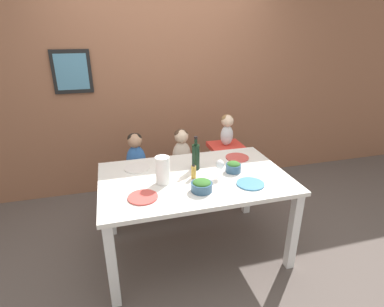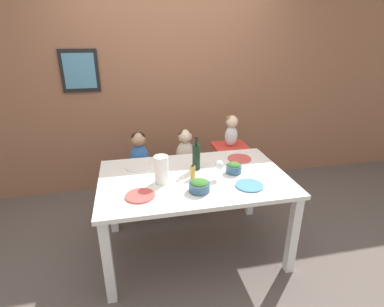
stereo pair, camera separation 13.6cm
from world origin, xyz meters
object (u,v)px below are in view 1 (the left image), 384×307
person_child_left (136,153)px  dinner_plate_front_right (250,184)px  chair_right_highchair (226,157)px  wine_glass_near (220,165)px  chair_far_left (138,180)px  person_baby_right (227,127)px  paper_towel_roll (163,170)px  dinner_plate_back_left (137,168)px  dinner_plate_back_right (237,157)px  salad_bowl_large (202,185)px  chair_far_center (182,175)px  salad_bowl_small (233,167)px  person_child_center (182,149)px  wine_bottle (196,156)px  dinner_plate_front_left (143,197)px

person_child_left → dinner_plate_front_right: bearing=-50.7°
chair_right_highchair → wine_glass_near: 0.94m
chair_far_left → person_child_left: 0.31m
person_baby_right → paper_towel_roll: bearing=-137.5°
dinner_plate_back_left → dinner_plate_back_right: same height
wine_glass_near → salad_bowl_large: wine_glass_near is taller
chair_far_center → salad_bowl_small: salad_bowl_small is taller
chair_far_center → wine_glass_near: bearing=-80.6°
person_child_center → wine_glass_near: (0.13, -0.81, 0.15)m
chair_far_center → salad_bowl_small: 0.88m
wine_bottle → dinner_plate_front_right: (0.34, -0.39, -0.12)m
person_child_center → salad_bowl_large: 1.00m
chair_far_left → salad_bowl_large: size_ratio=2.87×
paper_towel_roll → dinner_plate_front_left: paper_towel_roll is taller
chair_far_center → paper_towel_roll: paper_towel_roll is taller
salad_bowl_small → dinner_plate_front_right: (0.04, -0.26, -0.04)m
wine_bottle → salad_bowl_large: 0.40m
chair_right_highchair → dinner_plate_back_left: (-1.04, -0.46, 0.20)m
chair_right_highchair → dinner_plate_front_left: bearing=-137.0°
chair_far_center → chair_right_highchair: size_ratio=0.67×
salad_bowl_large → dinner_plate_back_right: bearing=44.9°
person_child_left → wine_bottle: bearing=-51.8°
person_child_center → dinner_plate_front_left: 1.11m
chair_far_left → dinner_plate_back_right: 1.10m
wine_glass_near → dinner_plate_front_left: (-0.66, -0.17, -0.11)m
person_child_center → dinner_plate_front_left: size_ratio=2.05×
person_child_left → salad_bowl_small: person_child_left is taller
salad_bowl_small → dinner_plate_front_left: bearing=-163.6°
dinner_plate_front_right → salad_bowl_small: bearing=98.9°
wine_bottle → dinner_plate_back_left: size_ratio=1.38×
dinner_plate_back_left → dinner_plate_front_right: size_ratio=1.00×
dinner_plate_back_right → person_baby_right: bearing=80.8°
dinner_plate_front_right → person_child_center: bearing=108.2°
chair_far_center → dinner_plate_back_right: bearing=-47.0°
person_baby_right → dinner_plate_back_right: size_ratio=1.55×
person_baby_right → dinner_plate_front_left: bearing=-136.9°
paper_towel_roll → salad_bowl_small: paper_towel_roll is taller
person_baby_right → paper_towel_roll: size_ratio=1.51×
chair_far_left → wine_bottle: bearing=-51.8°
dinner_plate_front_left → dinner_plate_back_right: 1.09m
person_child_center → wine_bottle: 0.63m
dinner_plate_back_right → chair_far_center: bearing=133.0°
chair_far_left → person_child_left: (-0.00, 0.00, 0.31)m
chair_right_highchair → dinner_plate_back_right: size_ratio=3.18×
person_baby_right → dinner_plate_back_right: person_baby_right is taller
dinner_plate_front_left → wine_glass_near: bearing=14.2°
person_child_left → dinner_plate_back_left: person_child_left is taller
chair_right_highchair → person_child_center: bearing=179.9°
person_child_center → dinner_plate_front_right: bearing=-71.8°
dinner_plate_back_left → chair_far_center: bearing=41.3°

